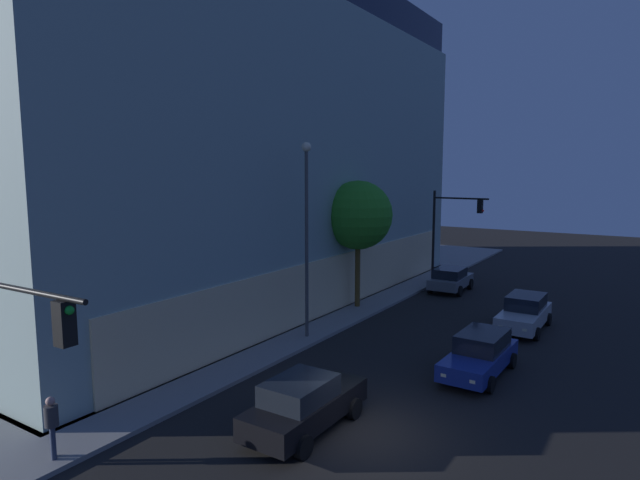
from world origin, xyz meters
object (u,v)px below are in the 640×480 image
object	(u,v)px
traffic_light_far_corner	(450,222)
car_silver	(524,312)
traffic_light_near_corner	(0,347)
sidewalk_tree	(358,215)
modern_building	(195,145)
pedestrian_waiting	(52,422)
car_grey	(450,279)
car_blue	(480,354)
car_black	(304,403)
street_lamp_sidewalk	(307,218)

from	to	relation	value
traffic_light_far_corner	car_silver	distance (m)	11.31
traffic_light_near_corner	sidewalk_tree	xyz separation A→B (m)	(20.49, 2.28, 1.36)
modern_building	pedestrian_waiting	distance (m)	22.76
pedestrian_waiting	car_grey	distance (m)	25.99
pedestrian_waiting	car_blue	world-z (taller)	pedestrian_waiting
traffic_light_near_corner	car_black	world-z (taller)	traffic_light_near_corner
car_blue	traffic_light_near_corner	bearing A→B (deg)	155.71
car_black	car_grey	world-z (taller)	car_black
sidewalk_tree	car_grey	world-z (taller)	sidewalk_tree
modern_building	car_grey	xyz separation A→B (m)	(8.56, -14.29, -8.68)
traffic_light_far_corner	car_silver	xyz separation A→B (m)	(-8.34, -6.79, -3.48)
car_black	car_silver	xyz separation A→B (m)	(14.55, -3.36, -0.01)
modern_building	car_black	distance (m)	22.51
car_blue	pedestrian_waiting	bearing A→B (deg)	147.95
traffic_light_near_corner	street_lamp_sidewalk	world-z (taller)	street_lamp_sidewalk
traffic_light_near_corner	car_blue	distance (m)	16.06
traffic_light_near_corner	car_black	bearing A→B (deg)	-25.35
car_grey	traffic_light_near_corner	bearing A→B (deg)	178.47
traffic_light_near_corner	car_grey	size ratio (longest dim) A/B	1.41
car_silver	pedestrian_waiting	bearing A→B (deg)	157.83
traffic_light_near_corner	street_lamp_sidewalk	bearing A→B (deg)	6.37
modern_building	car_silver	size ratio (longest dim) A/B	7.09
traffic_light_near_corner	pedestrian_waiting	xyz separation A→B (m)	(1.79, 1.39, -2.83)
car_silver	car_grey	world-z (taller)	car_silver
car_blue	car_grey	bearing A→B (deg)	23.25
traffic_light_far_corner	pedestrian_waiting	xyz separation A→B (m)	(-28.04, 1.24, -3.15)
sidewalk_tree	car_blue	xyz separation A→B (m)	(-6.14, -8.75, -4.55)
street_lamp_sidewalk	sidewalk_tree	bearing A→B (deg)	6.30
traffic_light_near_corner	car_black	size ratio (longest dim) A/B	1.25
pedestrian_waiting	car_black	bearing A→B (deg)	-42.22
modern_building	street_lamp_sidewalk	xyz separation A→B (m)	(-4.82, -11.95, -3.81)
traffic_light_near_corner	street_lamp_sidewalk	distance (m)	14.50
modern_building	traffic_light_far_corner	xyz separation A→B (m)	(10.70, -13.40, -5.18)
modern_building	traffic_light_near_corner	distance (m)	24.08
modern_building	car_blue	bearing A→B (deg)	-103.44
street_lamp_sidewalk	car_silver	distance (m)	11.96
traffic_light_far_corner	car_black	world-z (taller)	traffic_light_far_corner
car_black	traffic_light_near_corner	bearing A→B (deg)	154.65
sidewalk_tree	pedestrian_waiting	world-z (taller)	sidewalk_tree
modern_building	car_silver	bearing A→B (deg)	-83.34
modern_building	car_black	size ratio (longest dim) A/B	7.36
traffic_light_far_corner	car_blue	distance (m)	17.20
pedestrian_waiting	street_lamp_sidewalk	bearing A→B (deg)	0.97
car_grey	pedestrian_waiting	bearing A→B (deg)	175.31
traffic_light_near_corner	sidewalk_tree	size ratio (longest dim) A/B	0.80
traffic_light_near_corner	car_black	xyz separation A→B (m)	(6.94, -3.29, -3.15)
street_lamp_sidewalk	pedestrian_waiting	size ratio (longest dim) A/B	5.23
traffic_light_near_corner	street_lamp_sidewalk	size ratio (longest dim) A/B	0.64
sidewalk_tree	traffic_light_far_corner	bearing A→B (deg)	-12.86
traffic_light_near_corner	car_black	distance (m)	8.30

